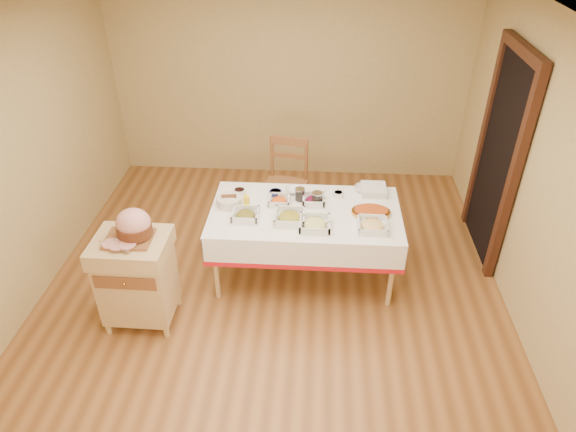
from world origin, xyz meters
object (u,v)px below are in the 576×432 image
at_px(mustard_bottle, 247,202).
at_px(preserve_jar_left, 300,195).
at_px(butcher_cart, 137,276).
at_px(ham_on_board, 133,226).
at_px(dining_chair, 286,183).
at_px(dining_table, 305,225).
at_px(bread_basket, 229,201).
at_px(plate_stack, 373,190).
at_px(preserve_jar_right, 317,199).
at_px(brass_platter, 371,212).

bearing_deg(mustard_bottle, preserve_jar_left, 23.02).
distance_m(butcher_cart, ham_on_board, 0.51).
relative_size(dining_chair, preserve_jar_left, 8.12).
distance_m(dining_table, dining_chair, 0.95).
xyz_separation_m(bread_basket, plate_stack, (1.41, 0.32, -0.01)).
height_order(preserve_jar_left, bread_basket, preserve_jar_left).
bearing_deg(mustard_bottle, plate_stack, 17.79).
bearing_deg(dining_table, dining_chair, 105.41).
bearing_deg(preserve_jar_right, bread_basket, -175.36).
relative_size(dining_table, butcher_cart, 2.04).
bearing_deg(preserve_jar_right, preserve_jar_left, 156.90).
bearing_deg(preserve_jar_left, ham_on_board, -145.72).
bearing_deg(brass_platter, preserve_jar_left, 163.14).
xyz_separation_m(dining_table, plate_stack, (0.67, 0.38, 0.20)).
bearing_deg(dining_chair, dining_table, -74.59).
bearing_deg(plate_stack, preserve_jar_left, -165.96).
bearing_deg(brass_platter, dining_chair, 133.51).
distance_m(dining_chair, bread_basket, 1.02).
distance_m(ham_on_board, preserve_jar_right, 1.74).
bearing_deg(bread_basket, brass_platter, -2.75).
relative_size(butcher_cart, plate_stack, 3.60).
relative_size(dining_table, plate_stack, 7.32).
distance_m(butcher_cart, plate_stack, 2.42).
relative_size(butcher_cart, brass_platter, 2.42).
distance_m(dining_chair, brass_platter, 1.29).
relative_size(preserve_jar_left, preserve_jar_right, 0.96).
xyz_separation_m(dining_chair, bread_basket, (-0.49, -0.85, 0.27)).
bearing_deg(butcher_cart, plate_stack, 28.12).
bearing_deg(butcher_cart, ham_on_board, 38.10).
bearing_deg(preserve_jar_left, mustard_bottle, -156.98).
distance_m(dining_table, preserve_jar_left, 0.30).
bearing_deg(brass_platter, plate_stack, 82.71).
distance_m(preserve_jar_left, preserve_jar_right, 0.19).
distance_m(dining_table, ham_on_board, 1.63).
xyz_separation_m(butcher_cart, bread_basket, (0.71, 0.81, 0.30)).
distance_m(mustard_bottle, bread_basket, 0.20).
relative_size(butcher_cart, dining_chair, 0.86).
bearing_deg(preserve_jar_right, mustard_bottle, -168.24).
bearing_deg(preserve_jar_left, bread_basket, -168.24).
distance_m(dining_table, preserve_jar_right, 0.28).
distance_m(dining_chair, ham_on_board, 2.05).
xyz_separation_m(dining_table, brass_platter, (0.62, -0.01, 0.18)).
relative_size(butcher_cart, ham_on_board, 2.17).
bearing_deg(butcher_cart, preserve_jar_right, 29.39).
relative_size(dining_table, bread_basket, 7.45).
relative_size(mustard_bottle, brass_platter, 0.51).
xyz_separation_m(mustard_bottle, bread_basket, (-0.18, 0.07, -0.04)).
xyz_separation_m(preserve_jar_right, brass_platter, (0.51, -0.13, -0.04)).
bearing_deg(dining_table, plate_stack, 29.64).
relative_size(dining_chair, preserve_jar_right, 7.81).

